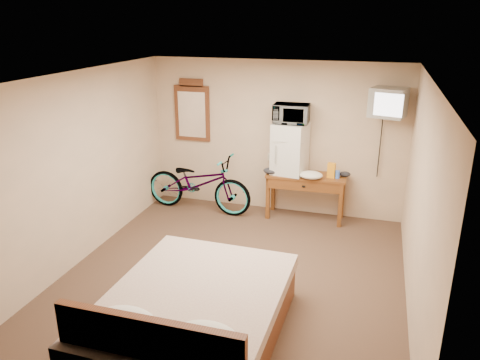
{
  "coord_description": "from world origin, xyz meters",
  "views": [
    {
      "loc": [
        1.57,
        -5.02,
        3.14
      ],
      "look_at": [
        -0.1,
        0.59,
        1.08
      ],
      "focal_mm": 35.0,
      "sensor_mm": 36.0,
      "label": 1
    }
  ],
  "objects_px": {
    "wall_mirror": "(192,111)",
    "bicycle": "(198,183)",
    "bed": "(192,317)",
    "microwave": "(291,114)",
    "desk": "(306,183)",
    "mini_fridge": "(290,148)",
    "crt_television": "(388,102)",
    "blue_cup": "(338,174)"
  },
  "relations": [
    {
      "from": "wall_mirror",
      "to": "bicycle",
      "type": "bearing_deg",
      "value": -60.08
    },
    {
      "from": "bicycle",
      "to": "bed",
      "type": "xyz_separation_m",
      "value": [
        1.18,
        -3.21,
        -0.2
      ]
    },
    {
      "from": "microwave",
      "to": "desk",
      "type": "bearing_deg",
      "value": -10.72
    },
    {
      "from": "desk",
      "to": "mini_fridge",
      "type": "bearing_deg",
      "value": 170.99
    },
    {
      "from": "crt_television",
      "to": "bed",
      "type": "height_order",
      "value": "crt_television"
    },
    {
      "from": "microwave",
      "to": "wall_mirror",
      "type": "bearing_deg",
      "value": 170.95
    },
    {
      "from": "crt_television",
      "to": "wall_mirror",
      "type": "xyz_separation_m",
      "value": [
        -3.15,
        0.25,
        -0.35
      ]
    },
    {
      "from": "crt_television",
      "to": "bed",
      "type": "relative_size",
      "value": 0.28
    },
    {
      "from": "desk",
      "to": "bicycle",
      "type": "relative_size",
      "value": 0.68
    },
    {
      "from": "microwave",
      "to": "wall_mirror",
      "type": "height_order",
      "value": "wall_mirror"
    },
    {
      "from": "microwave",
      "to": "crt_television",
      "type": "height_order",
      "value": "crt_television"
    },
    {
      "from": "wall_mirror",
      "to": "microwave",
      "type": "bearing_deg",
      "value": -7.38
    },
    {
      "from": "microwave",
      "to": "blue_cup",
      "type": "distance_m",
      "value": 1.19
    },
    {
      "from": "mini_fridge",
      "to": "microwave",
      "type": "bearing_deg",
      "value": 56.28
    },
    {
      "from": "blue_cup",
      "to": "microwave",
      "type": "bearing_deg",
      "value": 176.22
    },
    {
      "from": "mini_fridge",
      "to": "bicycle",
      "type": "distance_m",
      "value": 1.65
    },
    {
      "from": "microwave",
      "to": "bed",
      "type": "distance_m",
      "value": 3.71
    },
    {
      "from": "mini_fridge",
      "to": "blue_cup",
      "type": "bearing_deg",
      "value": -3.77
    },
    {
      "from": "microwave",
      "to": "bed",
      "type": "bearing_deg",
      "value": -96.95
    },
    {
      "from": "microwave",
      "to": "crt_television",
      "type": "xyz_separation_m",
      "value": [
        1.41,
        -0.03,
        0.25
      ]
    },
    {
      "from": "mini_fridge",
      "to": "wall_mirror",
      "type": "xyz_separation_m",
      "value": [
        -1.74,
        0.23,
        0.46
      ]
    },
    {
      "from": "desk",
      "to": "blue_cup",
      "type": "distance_m",
      "value": 0.53
    },
    {
      "from": "mini_fridge",
      "to": "bicycle",
      "type": "bearing_deg",
      "value": -172.41
    },
    {
      "from": "desk",
      "to": "crt_television",
      "type": "height_order",
      "value": "crt_television"
    },
    {
      "from": "blue_cup",
      "to": "crt_television",
      "type": "xyz_separation_m",
      "value": [
        0.64,
        0.03,
        1.15
      ]
    },
    {
      "from": "microwave",
      "to": "bicycle",
      "type": "relative_size",
      "value": 0.29
    },
    {
      "from": "bicycle",
      "to": "crt_television",
      "type": "bearing_deg",
      "value": -82.75
    },
    {
      "from": "wall_mirror",
      "to": "bed",
      "type": "xyz_separation_m",
      "value": [
        1.42,
        -3.64,
        -1.32
      ]
    },
    {
      "from": "blue_cup",
      "to": "bicycle",
      "type": "bearing_deg",
      "value": -176.25
    },
    {
      "from": "mini_fridge",
      "to": "bed",
      "type": "relative_size",
      "value": 0.36
    },
    {
      "from": "mini_fridge",
      "to": "microwave",
      "type": "relative_size",
      "value": 1.5
    },
    {
      "from": "crt_television",
      "to": "microwave",
      "type": "bearing_deg",
      "value": 178.95
    },
    {
      "from": "bed",
      "to": "mini_fridge",
      "type": "bearing_deg",
      "value": 84.72
    },
    {
      "from": "mini_fridge",
      "to": "bed",
      "type": "distance_m",
      "value": 3.54
    },
    {
      "from": "desk",
      "to": "wall_mirror",
      "type": "distance_m",
      "value": 2.27
    },
    {
      "from": "crt_television",
      "to": "bed",
      "type": "distance_m",
      "value": 4.15
    },
    {
      "from": "desk",
      "to": "bed",
      "type": "xyz_separation_m",
      "value": [
        -0.6,
        -3.37,
        -0.33
      ]
    },
    {
      "from": "desk",
      "to": "microwave",
      "type": "height_order",
      "value": "microwave"
    },
    {
      "from": "mini_fridge",
      "to": "wall_mirror",
      "type": "bearing_deg",
      "value": 172.61
    },
    {
      "from": "desk",
      "to": "bed",
      "type": "bearing_deg",
      "value": -100.05
    },
    {
      "from": "wall_mirror",
      "to": "bed",
      "type": "height_order",
      "value": "wall_mirror"
    },
    {
      "from": "crt_television",
      "to": "wall_mirror",
      "type": "bearing_deg",
      "value": 175.44
    }
  ]
}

